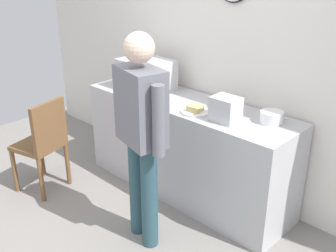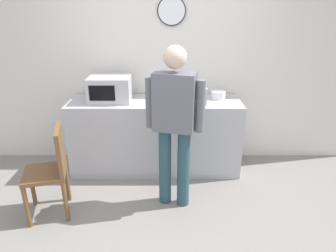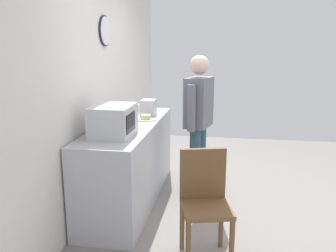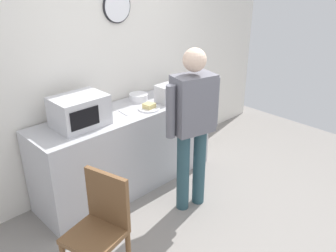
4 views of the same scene
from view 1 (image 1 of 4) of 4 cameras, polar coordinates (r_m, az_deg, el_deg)
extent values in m
cube|color=silver|center=(3.78, 7.81, 9.73)|extent=(5.40, 0.10, 2.60)
cube|color=#B7B7BC|center=(3.84, 2.66, -3.16)|extent=(2.12, 0.62, 0.93)
cube|color=silver|center=(3.97, -3.09, 7.28)|extent=(0.50, 0.38, 0.30)
cube|color=black|center=(3.89, -5.79, 6.86)|extent=(0.30, 0.01, 0.18)
cylinder|color=white|center=(3.41, 3.86, 2.02)|extent=(0.24, 0.24, 0.01)
cube|color=#D1BB72|center=(3.40, 3.88, 2.53)|extent=(0.12, 0.12, 0.05)
cylinder|color=white|center=(3.57, 8.09, 3.32)|extent=(0.21, 0.21, 0.08)
cylinder|color=white|center=(3.29, 14.48, 1.23)|extent=(0.18, 0.18, 0.09)
cube|color=silver|center=(3.24, 8.16, 2.39)|extent=(0.22, 0.18, 0.20)
cube|color=silver|center=(3.44, 15.46, 1.31)|extent=(0.17, 0.03, 0.01)
cube|color=silver|center=(3.66, 1.64, 3.50)|extent=(0.04, 0.17, 0.01)
cylinder|color=#2A4C57|center=(3.16, -2.66, -10.12)|extent=(0.13, 0.13, 0.87)
cylinder|color=#2A4C57|center=(3.30, -4.40, -8.49)|extent=(0.13, 0.13, 0.87)
cube|color=slate|center=(2.90, -3.90, 2.81)|extent=(0.45, 0.33, 0.57)
cylinder|color=slate|center=(2.71, -1.35, 0.68)|extent=(0.09, 0.09, 0.51)
cylinder|color=slate|center=(3.12, -6.08, 3.67)|extent=(0.09, 0.09, 0.51)
sphere|color=beige|center=(2.78, -4.14, 11.03)|extent=(0.22, 0.22, 0.22)
cylinder|color=brown|center=(4.41, -17.49, -4.09)|extent=(0.04, 0.04, 0.45)
cylinder|color=brown|center=(4.21, -20.93, -5.97)|extent=(0.04, 0.04, 0.45)
cylinder|color=brown|center=(4.18, -14.06, -5.27)|extent=(0.04, 0.04, 0.45)
cylinder|color=brown|center=(3.97, -17.53, -7.34)|extent=(0.04, 0.04, 0.45)
cube|color=brown|center=(4.08, -17.92, -2.61)|extent=(0.49, 0.49, 0.04)
cube|color=brown|center=(3.86, -16.51, 0.06)|extent=(0.14, 0.40, 0.45)
camera|label=2|loc=(2.30, -70.51, 4.04)|focal=32.02mm
camera|label=3|loc=(6.23, -33.42, 16.30)|focal=37.54mm
camera|label=4|loc=(4.43, -53.19, 17.37)|focal=38.32mm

